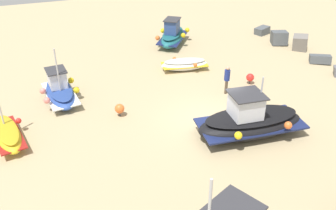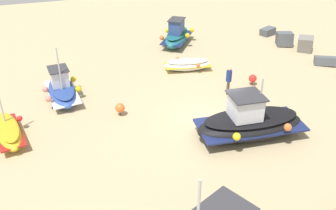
# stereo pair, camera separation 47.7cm
# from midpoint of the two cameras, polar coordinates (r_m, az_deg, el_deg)

# --- Properties ---
(ground_plane) EXTENTS (54.96, 54.96, 0.00)m
(ground_plane) POSITION_cam_midpoint_polar(r_m,az_deg,el_deg) (18.88, 5.22, -2.34)
(ground_plane) COLOR tan
(fishing_boat_1) EXTENTS (2.80, 5.35, 2.98)m
(fishing_boat_1) POSITION_cam_midpoint_polar(r_m,az_deg,el_deg) (17.73, 11.77, -2.48)
(fishing_boat_1) COLOR black
(fishing_boat_1) RESTS_ON ground_plane
(fishing_boat_2) EXTENTS (4.04, 3.53, 2.04)m
(fishing_boat_2) POSITION_cam_midpoint_polar(r_m,az_deg,el_deg) (28.45, 0.23, 10.61)
(fishing_boat_2) COLOR #1E6670
(fishing_boat_2) RESTS_ON ground_plane
(fishing_boat_3) EXTENTS (1.83, 3.22, 0.72)m
(fishing_boat_3) POSITION_cam_midpoint_polar(r_m,az_deg,el_deg) (24.21, 1.99, 6.27)
(fishing_boat_3) COLOR white
(fishing_boat_3) RESTS_ON ground_plane
(fishing_boat_4) EXTENTS (3.40, 1.69, 3.38)m
(fishing_boat_4) POSITION_cam_midpoint_polar(r_m,az_deg,el_deg) (18.64, -24.17, -4.13)
(fishing_boat_4) COLOR gold
(fishing_boat_4) RESTS_ON ground_plane
(fishing_boat_6) EXTENTS (3.82, 2.09, 3.19)m
(fishing_boat_6) POSITION_cam_midpoint_polar(r_m,az_deg,el_deg) (21.33, -16.97, 2.10)
(fishing_boat_6) COLOR #2D4C9E
(fishing_boat_6) RESTS_ON ground_plane
(person_walking) EXTENTS (0.32, 0.32, 1.66)m
(person_walking) POSITION_cam_midpoint_polar(r_m,az_deg,el_deg) (21.17, 8.43, 4.14)
(person_walking) COLOR brown
(person_walking) RESTS_ON ground_plane
(mooring_buoy_0) EXTENTS (0.48, 0.48, 0.66)m
(mooring_buoy_0) POSITION_cam_midpoint_polar(r_m,az_deg,el_deg) (22.75, 11.95, 4.17)
(mooring_buoy_0) COLOR #3F3F42
(mooring_buoy_0) RESTS_ON ground_plane
(mooring_buoy_1) EXTENTS (0.50, 0.50, 0.68)m
(mooring_buoy_1) POSITION_cam_midpoint_polar(r_m,az_deg,el_deg) (19.14, -8.18, -0.57)
(mooring_buoy_1) COLOR #3F3F42
(mooring_buoy_1) RESTS_ON ground_plane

